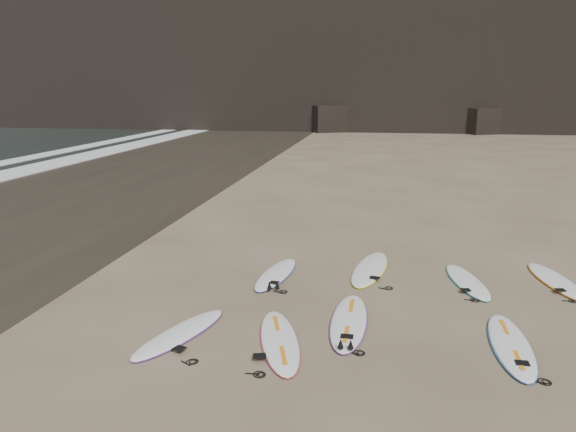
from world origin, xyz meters
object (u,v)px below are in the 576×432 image
object	(u,v)px
surfboard_3	(511,344)
surfboard_0	(180,333)
surfboard_5	(276,274)
surfboard_6	(370,268)
surfboard_2	(349,321)
surfboard_7	(467,281)
surfboard_8	(556,281)
surfboard_1	(280,340)

from	to	relation	value
surfboard_3	surfboard_0	bearing A→B (deg)	-173.84
surfboard_5	surfboard_6	distance (m)	2.22
surfboard_0	surfboard_6	size ratio (longest dim) A/B	0.86
surfboard_0	surfboard_3	size ratio (longest dim) A/B	0.93
surfboard_2	surfboard_7	distance (m)	3.53
surfboard_0	surfboard_8	world-z (taller)	surfboard_8
surfboard_1	surfboard_7	distance (m)	5.00
surfboard_1	surfboard_7	xyz separation A→B (m)	(3.52, 3.56, -0.00)
surfboard_8	surfboard_6	bearing A→B (deg)	167.73
surfboard_3	surfboard_5	xyz separation A→B (m)	(-4.48, 2.88, -0.00)
surfboard_5	surfboard_3	bearing A→B (deg)	-25.29
surfboard_0	surfboard_8	bearing A→B (deg)	47.73
surfboard_5	surfboard_7	size ratio (longest dim) A/B	1.01
surfboard_2	surfboard_7	xyz separation A→B (m)	(2.42, 2.58, -0.00)
surfboard_3	surfboard_8	size ratio (longest dim) A/B	1.00
surfboard_6	surfboard_7	distance (m)	2.18
surfboard_1	surfboard_3	size ratio (longest dim) A/B	0.99
surfboard_6	surfboard_8	xyz separation A→B (m)	(4.04, -0.18, -0.00)
surfboard_0	surfboard_3	distance (m)	5.55
surfboard_1	surfboard_3	xyz separation A→B (m)	(3.79, 0.47, 0.00)
surfboard_0	surfboard_5	distance (m)	3.52
surfboard_2	surfboard_5	distance (m)	2.97
surfboard_0	surfboard_7	size ratio (longest dim) A/B	0.99
surfboard_0	surfboard_6	distance (m)	5.16
surfboard_2	surfboard_5	size ratio (longest dim) A/B	1.09
surfboard_6	surfboard_7	xyz separation A→B (m)	(2.12, -0.53, -0.01)
surfboard_0	surfboard_7	distance (m)	6.35
surfboard_1	surfboard_5	world-z (taller)	surfboard_1
surfboard_1	surfboard_6	world-z (taller)	surfboard_6
surfboard_2	surfboard_5	xyz separation A→B (m)	(-1.79, 2.37, -0.00)
surfboard_6	surfboard_1	bearing A→B (deg)	-99.78
surfboard_1	surfboard_2	distance (m)	1.47
surfboard_7	surfboard_8	size ratio (longest dim) A/B	0.94
surfboard_1	surfboard_6	size ratio (longest dim) A/B	0.91
surfboard_0	surfboard_7	xyz separation A→B (m)	(5.26, 3.56, 0.00)
surfboard_3	surfboard_7	size ratio (longest dim) A/B	1.07
surfboard_1	surfboard_5	xyz separation A→B (m)	(-0.69, 3.35, -0.00)
surfboard_0	surfboard_2	bearing A→B (deg)	38.33
surfboard_0	surfboard_8	xyz separation A→B (m)	(7.19, 3.91, 0.00)
surfboard_5	surfboard_7	world-z (taller)	surfboard_5
surfboard_3	surfboard_7	world-z (taller)	surfboard_3
surfboard_5	surfboard_1	bearing A→B (deg)	-70.87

